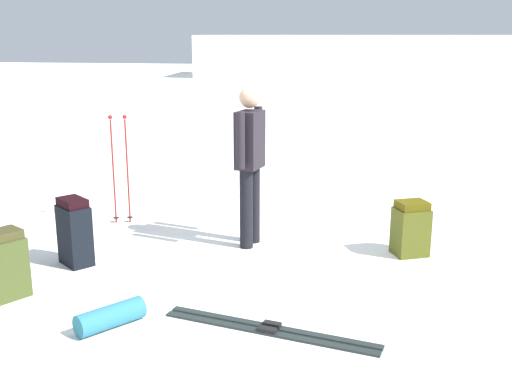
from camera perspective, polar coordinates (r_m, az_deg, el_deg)
name	(u,v)px	position (r m, az deg, el deg)	size (l,w,h in m)	color
ground_plane	(256,258)	(6.31, 0.00, -6.17)	(80.00, 80.00, 0.00)	white
distant_snow_ridge	(364,56)	(33.80, 9.92, 12.30)	(17.38, 5.00, 2.14)	white
skier_standing	(250,158)	(6.46, -0.58, 3.15)	(0.29, 0.56, 1.70)	black
ski_pair_near	(270,330)	(4.85, 1.27, -12.62)	(1.73, 0.56, 0.05)	#202828
backpack_large_dark	(411,229)	(6.52, 14.13, -3.33)	(0.41, 0.38, 0.57)	#4A4F17
backpack_bright	(75,232)	(6.31, -16.44, -3.60)	(0.41, 0.39, 0.68)	black
backpack_small_spare	(4,265)	(5.73, -22.32, -6.31)	(0.40, 0.43, 0.61)	#3D481F
ski_poles_planted_near	(120,164)	(7.47, -12.47, 2.57)	(0.23, 0.12, 1.31)	maroon
sleeping_mat_rolled	(110,316)	(5.01, -13.33, -11.15)	(0.18, 0.18, 0.55)	teal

